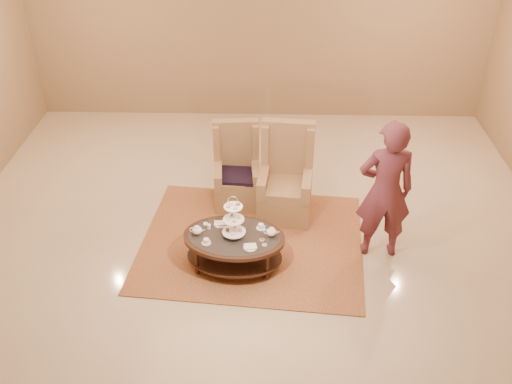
{
  "coord_description": "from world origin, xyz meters",
  "views": [
    {
      "loc": [
        0.2,
        -5.68,
        4.67
      ],
      "look_at": [
        0.04,
        0.2,
        0.77
      ],
      "focal_mm": 40.0,
      "sensor_mm": 36.0,
      "label": 1
    }
  ],
  "objects_px": {
    "armchair_left": "(237,176)",
    "tea_table": "(234,241)",
    "armchair_right": "(286,184)",
    "person": "(385,191)"
  },
  "relations": [
    {
      "from": "tea_table",
      "to": "person",
      "type": "height_order",
      "value": "person"
    },
    {
      "from": "tea_table",
      "to": "armchair_left",
      "type": "xyz_separation_m",
      "value": [
        -0.05,
        1.46,
        0.02
      ]
    },
    {
      "from": "armchair_left",
      "to": "tea_table",
      "type": "bearing_deg",
      "value": -92.92
    },
    {
      "from": "armchair_left",
      "to": "person",
      "type": "distance_m",
      "value": 2.23
    },
    {
      "from": "armchair_left",
      "to": "armchair_right",
      "type": "relative_size",
      "value": 0.9
    },
    {
      "from": "armchair_right",
      "to": "person",
      "type": "relative_size",
      "value": 0.7
    },
    {
      "from": "armchair_left",
      "to": "person",
      "type": "height_order",
      "value": "person"
    },
    {
      "from": "armchair_left",
      "to": "armchair_right",
      "type": "xyz_separation_m",
      "value": [
        0.69,
        -0.27,
        0.04
      ]
    },
    {
      "from": "armchair_right",
      "to": "tea_table",
      "type": "bearing_deg",
      "value": -112.4
    },
    {
      "from": "tea_table",
      "to": "armchair_left",
      "type": "height_order",
      "value": "armchair_left"
    }
  ]
}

